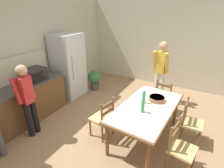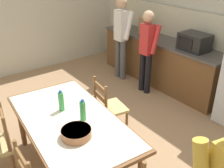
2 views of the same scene
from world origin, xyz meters
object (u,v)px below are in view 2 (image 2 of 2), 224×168
(paper_bag, at_px, (145,26))
(serving_bowl, at_px, (76,133))
(person_at_sink, at_px, (121,35))
(bottle_near_centre, at_px, (61,101))
(microwave, at_px, (194,42))
(dining_table, at_px, (71,125))
(bottle_off_centre, at_px, (83,111))
(person_at_counter, at_px, (147,48))
(chair_side_far_left, at_px, (109,108))

(paper_bag, relative_size, serving_bowl, 1.12)
(person_at_sink, bearing_deg, bottle_near_centre, -144.01)
(microwave, distance_m, dining_table, 2.77)
(bottle_near_centre, relative_size, serving_bowl, 0.84)
(dining_table, bearing_deg, person_at_sink, 129.56)
(paper_bag, xyz_separation_m, person_at_sink, (-0.18, -0.49, -0.14))
(paper_bag, height_order, bottle_near_centre, paper_bag)
(bottle_off_centre, distance_m, person_at_counter, 2.37)
(microwave, height_order, person_at_counter, person_at_counter)
(serving_bowl, xyz_separation_m, person_at_counter, (-1.36, 2.29, 0.07))
(bottle_near_centre, bearing_deg, person_at_sink, 125.99)
(microwave, distance_m, serving_bowl, 2.91)
(dining_table, xyz_separation_m, serving_bowl, (0.32, -0.10, 0.13))
(serving_bowl, relative_size, person_at_sink, 0.18)
(microwave, xyz_separation_m, dining_table, (0.39, -2.71, -0.39))
(serving_bowl, bearing_deg, chair_side_far_left, 126.80)
(bottle_near_centre, xyz_separation_m, serving_bowl, (0.56, -0.12, -0.07))
(chair_side_far_left, distance_m, person_at_sink, 2.09)
(bottle_off_centre, bearing_deg, person_at_sink, 132.65)
(microwave, bearing_deg, serving_bowl, -75.80)
(microwave, xyz_separation_m, person_at_sink, (-1.44, -0.50, -0.11))
(person_at_sink, bearing_deg, dining_table, -140.44)
(bottle_near_centre, bearing_deg, dining_table, -4.44)
(paper_bag, distance_m, chair_side_far_left, 2.38)
(paper_bag, xyz_separation_m, bottle_off_centre, (1.75, -2.59, -0.22))
(microwave, height_order, chair_side_far_left, microwave)
(paper_bag, relative_size, person_at_counter, 0.23)
(chair_side_far_left, relative_size, person_at_counter, 0.57)
(serving_bowl, distance_m, person_at_sink, 3.16)
(serving_bowl, xyz_separation_m, chair_side_far_left, (-0.69, 0.92, -0.38))
(microwave, xyz_separation_m, person_at_counter, (-0.65, -0.52, -0.19))
(microwave, distance_m, person_at_counter, 0.85)
(microwave, bearing_deg, dining_table, -81.83)
(bottle_near_centre, bearing_deg, serving_bowl, -11.93)
(chair_side_far_left, bearing_deg, person_at_counter, -54.96)
(paper_bag, height_order, dining_table, paper_bag)
(dining_table, xyz_separation_m, bottle_off_centre, (0.10, 0.12, 0.20))
(person_at_counter, bearing_deg, bottle_near_centre, -159.79)
(bottle_off_centre, height_order, chair_side_far_left, bottle_off_centre)
(bottle_near_centre, distance_m, bottle_off_centre, 0.35)
(serving_bowl, bearing_deg, person_at_sink, 132.92)
(person_at_sink, xyz_separation_m, person_at_counter, (0.79, -0.02, -0.08))
(chair_side_far_left, height_order, person_at_sink, person_at_sink)
(microwave, relative_size, person_at_counter, 0.31)
(dining_table, xyz_separation_m, person_at_counter, (-1.04, 2.19, 0.20))
(dining_table, distance_m, bottle_off_centre, 0.26)
(bottle_off_centre, distance_m, person_at_sink, 2.85)
(microwave, bearing_deg, bottle_near_centre, -86.70)
(bottle_near_centre, xyz_separation_m, person_at_sink, (-1.60, 2.20, 0.08))
(bottle_near_centre, distance_m, person_at_counter, 2.32)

